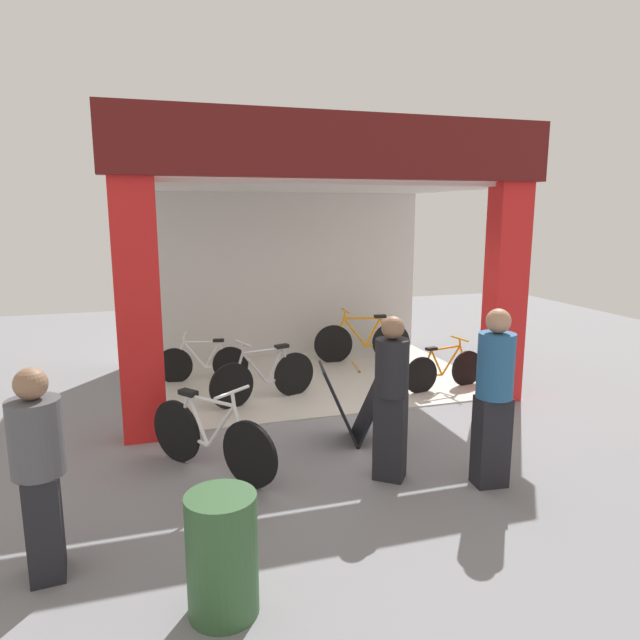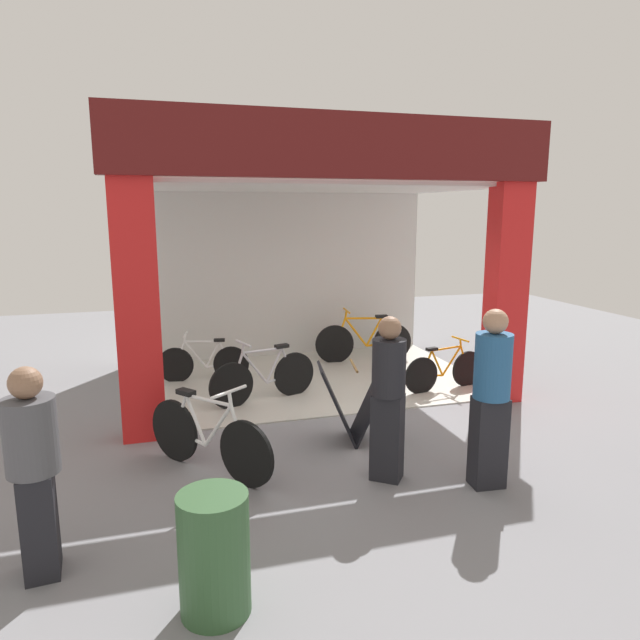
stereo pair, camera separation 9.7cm
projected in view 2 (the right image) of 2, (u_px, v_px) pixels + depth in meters
ground_plane at (338, 416)px, 7.59m from camera, size 18.85×18.85×0.00m
shop_facade at (305, 253)px, 8.83m from camera, size 5.62×3.78×3.85m
bicycle_inside_0 at (204, 362)px, 9.07m from camera, size 1.43×0.40×0.79m
bicycle_inside_1 at (264, 377)px, 8.11m from camera, size 1.60×0.58×0.91m
bicycle_inside_2 at (364, 341)px, 10.25m from camera, size 1.75×0.48×0.97m
bicycle_inside_3 at (445, 370)px, 8.64m from camera, size 1.42×0.39×0.79m
bicycle_parked_0 at (208, 438)px, 5.91m from camera, size 1.11×1.40×0.96m
sandwich_board_sign at (354, 403)px, 6.72m from camera, size 0.92×0.68×0.94m
pedestrian_0 at (491, 396)px, 5.52m from camera, size 0.39×0.39×1.79m
pedestrian_1 at (388, 397)px, 5.68m from camera, size 0.47×0.47×1.69m
pedestrian_2 at (34, 469)px, 4.17m from camera, size 0.41×0.41×1.62m
trash_bin at (214, 554)px, 3.83m from camera, size 0.48×0.48×0.86m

